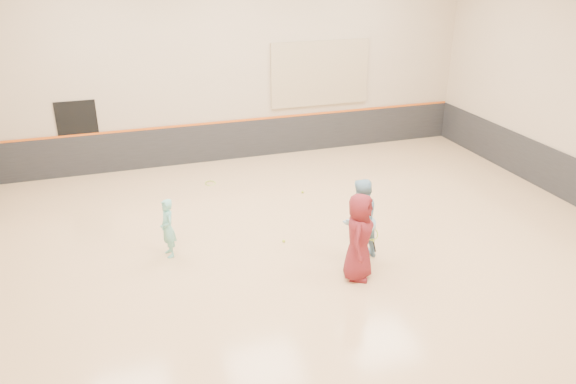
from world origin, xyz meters
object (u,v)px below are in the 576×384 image
object	(u,v)px
instructor	(359,220)
spare_racket	(210,181)
young_man	(359,237)
girl	(168,228)

from	to	relation	value
instructor	spare_racket	xyz separation A→B (m)	(-2.19, 5.06, -0.83)
young_man	instructor	bearing A→B (deg)	7.92
instructor	young_man	distance (m)	0.75
girl	instructor	size ratio (longest dim) A/B	0.72
girl	spare_racket	bearing A→B (deg)	146.50
spare_racket	young_man	bearing A→B (deg)	-72.01
girl	spare_racket	world-z (taller)	girl
girl	spare_racket	xyz separation A→B (m)	(1.60, 3.67, -0.58)
girl	instructor	world-z (taller)	instructor
instructor	spare_racket	size ratio (longest dim) A/B	2.70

